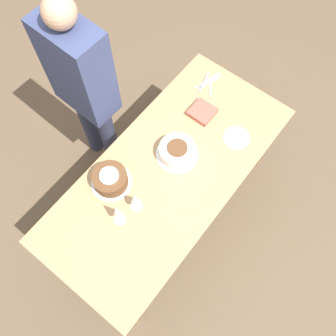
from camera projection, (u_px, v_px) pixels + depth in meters
The scene contains 10 objects.
ground_plane at pixel (168, 210), 2.95m from camera, with size 12.00×12.00×0.00m, color brown.
dining_table at pixel (168, 179), 2.36m from camera, with size 1.70×0.78×0.76m.
cake_center_white at pixel (177, 151), 2.27m from camera, with size 0.26×0.26×0.10m.
cake_front_chocolate at pixel (110, 179), 2.18m from camera, with size 0.25×0.25×0.11m.
wine_glass_near at pixel (135, 199), 2.06m from camera, with size 0.07×0.07×0.18m.
wine_glass_far at pixel (117, 212), 2.00m from camera, with size 0.07×0.07×0.22m.
dessert_plate_left at pixel (236, 138), 2.35m from camera, with size 0.17×0.17×0.01m.
fork_pile at pixel (208, 82), 2.52m from camera, with size 0.20×0.14×0.02m.
napkin_stack at pixel (202, 112), 2.41m from camera, with size 0.15×0.15×0.03m.
person_cutting at pixel (83, 83), 2.28m from camera, with size 0.23×0.41×1.59m.
Camera 1 is at (0.72, 0.56, 2.82)m, focal length 40.00 mm.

